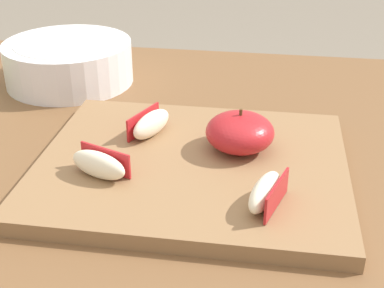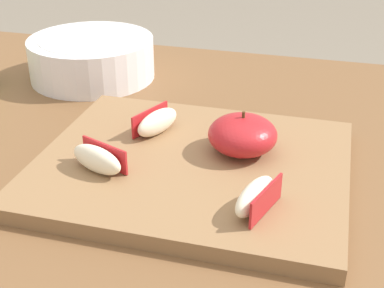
{
  "view_description": "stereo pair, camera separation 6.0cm",
  "coord_description": "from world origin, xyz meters",
  "px_view_note": "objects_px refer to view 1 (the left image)",
  "views": [
    {
      "loc": [
        0.16,
        -0.57,
        1.04
      ],
      "look_at": [
        0.08,
        -0.05,
        0.76
      ],
      "focal_mm": 50.55,
      "sensor_mm": 36.0,
      "label": 1
    },
    {
      "loc": [
        0.22,
        -0.55,
        1.04
      ],
      "look_at": [
        0.08,
        -0.05,
        0.76
      ],
      "focal_mm": 50.55,
      "sensor_mm": 36.0,
      "label": 2
    }
  ],
  "objects_px": {
    "cutting_board": "(192,167)",
    "apple_wedge_front": "(99,164)",
    "apple_half_skin_up": "(240,132)",
    "apple_wedge_right": "(151,124)",
    "apple_wedge_middle": "(266,192)",
    "ceramic_fruit_bowl": "(69,61)"
  },
  "relations": [
    {
      "from": "apple_wedge_right",
      "to": "cutting_board",
      "type": "bearing_deg",
      "value": -41.86
    },
    {
      "from": "apple_half_skin_up",
      "to": "apple_wedge_middle",
      "type": "bearing_deg",
      "value": -73.01
    },
    {
      "from": "apple_wedge_middle",
      "to": "apple_half_skin_up",
      "type": "bearing_deg",
      "value": 106.99
    },
    {
      "from": "ceramic_fruit_bowl",
      "to": "apple_half_skin_up",
      "type": "bearing_deg",
      "value": -36.98
    },
    {
      "from": "cutting_board",
      "to": "apple_wedge_middle",
      "type": "height_order",
      "value": "apple_wedge_middle"
    },
    {
      "from": "cutting_board",
      "to": "ceramic_fruit_bowl",
      "type": "distance_m",
      "value": 0.34
    },
    {
      "from": "apple_half_skin_up",
      "to": "apple_wedge_front",
      "type": "relative_size",
      "value": 1.12
    },
    {
      "from": "apple_half_skin_up",
      "to": "ceramic_fruit_bowl",
      "type": "relative_size",
      "value": 0.4
    },
    {
      "from": "cutting_board",
      "to": "apple_half_skin_up",
      "type": "relative_size",
      "value": 4.36
    },
    {
      "from": "apple_half_skin_up",
      "to": "cutting_board",
      "type": "bearing_deg",
      "value": -146.45
    },
    {
      "from": "cutting_board",
      "to": "apple_wedge_front",
      "type": "xyz_separation_m",
      "value": [
        -0.09,
        -0.05,
        0.02
      ]
    },
    {
      "from": "cutting_board",
      "to": "apple_wedge_right",
      "type": "height_order",
      "value": "apple_wedge_right"
    },
    {
      "from": "apple_half_skin_up",
      "to": "apple_wedge_right",
      "type": "relative_size",
      "value": 1.12
    },
    {
      "from": "apple_half_skin_up",
      "to": "apple_wedge_front",
      "type": "bearing_deg",
      "value": -149.48
    },
    {
      "from": "apple_wedge_middle",
      "to": "ceramic_fruit_bowl",
      "type": "height_order",
      "value": "ceramic_fruit_bowl"
    },
    {
      "from": "apple_wedge_front",
      "to": "ceramic_fruit_bowl",
      "type": "xyz_separation_m",
      "value": [
        -0.14,
        0.3,
        0.0
      ]
    },
    {
      "from": "cutting_board",
      "to": "apple_wedge_right",
      "type": "xyz_separation_m",
      "value": [
        -0.06,
        0.05,
        0.02
      ]
    },
    {
      "from": "apple_wedge_right",
      "to": "apple_wedge_front",
      "type": "bearing_deg",
      "value": -107.52
    },
    {
      "from": "apple_half_skin_up",
      "to": "apple_wedge_middle",
      "type": "xyz_separation_m",
      "value": [
        0.03,
        -0.11,
        -0.01
      ]
    },
    {
      "from": "apple_half_skin_up",
      "to": "apple_wedge_right",
      "type": "height_order",
      "value": "apple_half_skin_up"
    },
    {
      "from": "apple_wedge_right",
      "to": "apple_wedge_front",
      "type": "distance_m",
      "value": 0.11
    },
    {
      "from": "cutting_board",
      "to": "apple_wedge_front",
      "type": "bearing_deg",
      "value": -151.24
    }
  ]
}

